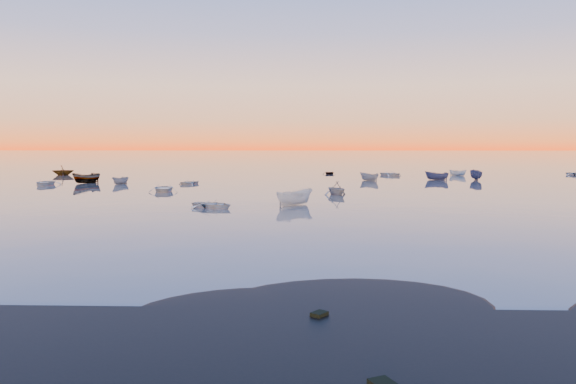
# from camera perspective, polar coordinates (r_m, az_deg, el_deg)

# --- Properties ---
(ground) EXTENTS (600.00, 600.00, 0.00)m
(ground) POSITION_cam_1_polar(r_m,az_deg,el_deg) (122.04, 0.57, 2.34)
(ground) COLOR #6D625A
(ground) RESTS_ON ground
(mud_lobes) EXTENTS (140.00, 6.00, 0.07)m
(mud_lobes) POSITION_cam_1_polar(r_m,az_deg,el_deg) (21.82, -5.54, -10.18)
(mud_lobes) COLOR black
(mud_lobes) RESTS_ON ground
(moored_fleet) EXTENTS (124.00, 58.00, 1.20)m
(moored_fleet) POSITION_cam_1_polar(r_m,az_deg,el_deg) (75.14, -0.24, 0.66)
(moored_fleet) COLOR silver
(moored_fleet) RESTS_ON ground
(boat_near_left) EXTENTS (3.32, 4.23, 0.98)m
(boat_near_left) POSITION_cam_1_polar(r_m,az_deg,el_deg) (49.90, -7.66, -1.61)
(boat_near_left) COLOR silver
(boat_near_left) RESTS_ON ground
(boat_near_center) EXTENTS (4.20, 4.32, 1.47)m
(boat_near_center) POSITION_cam_1_polar(r_m,az_deg,el_deg) (51.46, 0.67, -1.36)
(boat_near_center) COLOR silver
(boat_near_center) RESTS_ON ground
(boat_near_right) EXTENTS (3.55, 2.99, 1.15)m
(boat_near_right) POSITION_cam_1_polar(r_m,az_deg,el_deg) (62.16, 4.93, -0.28)
(boat_near_right) COLOR gray
(boat_near_right) RESTS_ON ground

